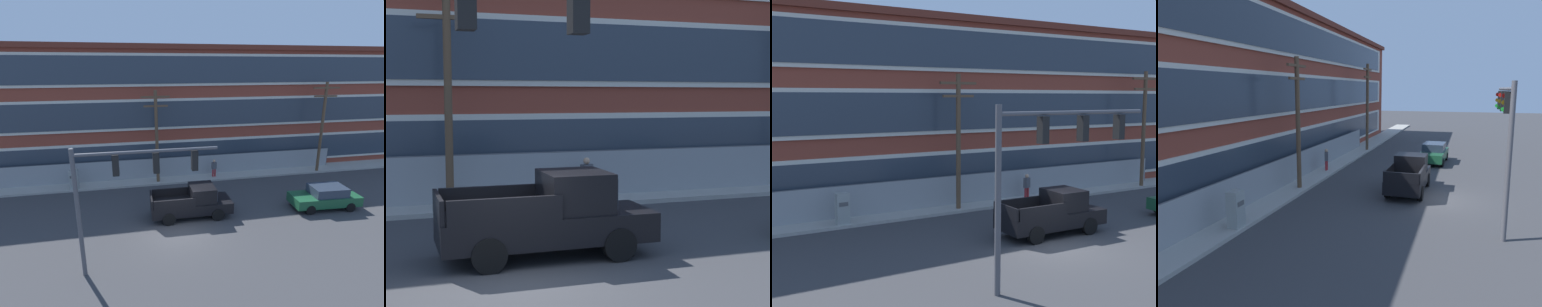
# 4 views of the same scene
# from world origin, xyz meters

# --- Properties ---
(ground_plane) EXTENTS (160.00, 160.00, 0.00)m
(ground_plane) POSITION_xyz_m (0.00, 0.00, 0.00)
(ground_plane) COLOR #38383A
(sidewalk_building_side) EXTENTS (80.00, 2.12, 0.16)m
(sidewalk_building_side) POSITION_xyz_m (0.00, 8.40, 0.08)
(sidewalk_building_side) COLOR #9E9B93
(sidewalk_building_side) RESTS_ON ground
(brick_mill_building) EXTENTS (46.69, 8.84, 11.08)m
(brick_mill_building) POSITION_xyz_m (5.22, 13.59, 5.55)
(brick_mill_building) COLOR brown
(brick_mill_building) RESTS_ON ground
(chain_link_fence) EXTENTS (32.80, 0.06, 1.86)m
(chain_link_fence) POSITION_xyz_m (-0.51, 8.90, 0.95)
(chain_link_fence) COLOR gray
(chain_link_fence) RESTS_ON ground
(traffic_signal_mast) EXTENTS (6.38, 0.43, 6.13)m
(traffic_signal_mast) POSITION_xyz_m (-2.90, -2.83, 4.52)
(traffic_signal_mast) COLOR #4C4C51
(traffic_signal_mast) RESTS_ON ground
(pickup_truck_black) EXTENTS (5.22, 2.07, 2.06)m
(pickup_truck_black) POSITION_xyz_m (1.18, 1.75, 0.96)
(pickup_truck_black) COLOR black
(pickup_truck_black) RESTS_ON ground
(utility_pole_near_corner) EXTENTS (2.21, 0.26, 7.61)m
(utility_pole_near_corner) POSITION_xyz_m (-0.49, 7.88, 4.21)
(utility_pole_near_corner) COLOR brown
(utility_pole_near_corner) RESTS_ON ground
(utility_pole_midblock) EXTENTS (2.48, 0.26, 8.10)m
(utility_pole_midblock) POSITION_xyz_m (14.05, 7.63, 4.50)
(utility_pole_midblock) COLOR brown
(utility_pole_midblock) RESTS_ON ground
(electrical_cabinet) EXTENTS (0.63, 0.52, 1.70)m
(electrical_cabinet) POSITION_xyz_m (-7.07, 7.70, 0.85)
(electrical_cabinet) COLOR #939993
(electrical_cabinet) RESTS_ON ground
(pedestrian_near_cabinet) EXTENTS (0.45, 0.35, 1.69)m
(pedestrian_near_cabinet) POSITION_xyz_m (4.36, 8.05, 0.97)
(pedestrian_near_cabinet) COLOR maroon
(pedestrian_near_cabinet) RESTS_ON ground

